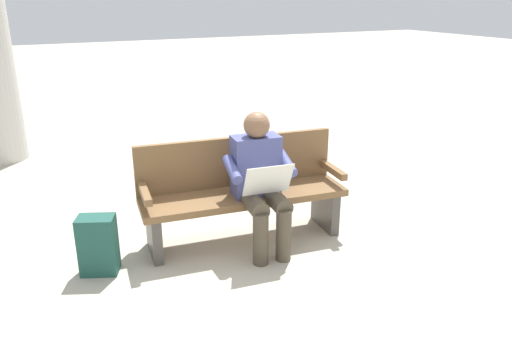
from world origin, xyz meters
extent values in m
plane|color=#B7AD99|center=(0.00, 0.00, 0.00)|extent=(40.00, 40.00, 0.00)
cube|color=brown|center=(0.00, 0.00, 0.42)|extent=(1.84, 0.68, 0.06)
cube|color=brown|center=(-0.02, -0.21, 0.68)|extent=(1.79, 0.26, 0.45)
cube|color=brown|center=(-0.84, 0.10, 0.57)|extent=(0.11, 0.48, 0.06)
cube|color=brown|center=(0.84, -0.10, 0.57)|extent=(0.11, 0.48, 0.06)
cube|color=#4C4742|center=(-0.79, 0.09, 0.20)|extent=(0.13, 0.44, 0.39)
cube|color=#4C4742|center=(0.79, -0.09, 0.20)|extent=(0.13, 0.44, 0.39)
cube|color=#474C84|center=(-0.08, 0.06, 0.71)|extent=(0.42, 0.26, 0.52)
sphere|color=brown|center=(-0.08, 0.08, 1.07)|extent=(0.22, 0.22, 0.22)
cylinder|color=#4C4233|center=(-0.16, 0.28, 0.47)|extent=(0.20, 0.43, 0.15)
cylinder|color=#4C4233|center=(0.04, 0.26, 0.47)|extent=(0.20, 0.43, 0.15)
cylinder|color=#4C4233|center=(-0.14, 0.47, 0.23)|extent=(0.13, 0.13, 0.45)
cylinder|color=#4C4233|center=(0.06, 0.44, 0.23)|extent=(0.13, 0.13, 0.45)
cylinder|color=#474C84|center=(-0.31, 0.19, 0.74)|extent=(0.13, 0.32, 0.18)
cylinder|color=#474C84|center=(0.16, 0.13, 0.74)|extent=(0.13, 0.32, 0.18)
cube|color=silver|center=(-0.05, 0.36, 0.68)|extent=(0.41, 0.18, 0.27)
cube|color=#1E4C42|center=(1.26, 0.01, 0.24)|extent=(0.33, 0.28, 0.48)
cube|color=#23574C|center=(1.22, -0.10, 0.17)|extent=(0.20, 0.11, 0.21)
camera|label=1|loc=(1.68, 3.66, 2.10)|focal=34.99mm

